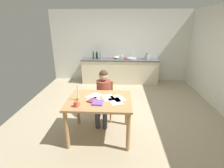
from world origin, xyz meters
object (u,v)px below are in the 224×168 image
Objects in this scene: book_magazine at (92,101)px; wine_glass_near_sink at (122,55)px; sink_unit at (131,58)px; stovetop_kettle at (147,56)px; teacup_on_counter at (126,58)px; bottle_oil at (93,56)px; chair_at_table at (105,98)px; mixing_bowl at (116,57)px; person_seated at (103,93)px; wine_glass_by_kettle at (119,55)px; dining_table at (100,105)px; bottle_vinegar at (97,55)px; coffee_mug at (76,104)px; bottle_wine_red at (101,55)px; candlestick at (78,96)px; book_cookery at (98,103)px.

wine_glass_near_sink is at bearing 106.23° from book_magazine.
sink_unit reaches higher than stovetop_kettle.
bottle_oil is at bearing 176.59° from teacup_on_counter.
chair_at_table is 2.64m from mixing_bowl.
person_seated is 7.25× the size of book_magazine.
stovetop_kettle is 0.78m from teacup_on_counter.
chair_at_table is 5.74× the size of wine_glass_near_sink.
bottle_oil is 0.94m from wine_glass_by_kettle.
wine_glass_by_kettle is at bearing 84.07° from person_seated.
teacup_on_counter is (0.57, 3.10, 0.27)m from dining_table.
bottle_vinegar is (-0.52, 2.55, 0.51)m from chair_at_table.
book_magazine is 3.26m from teacup_on_counter.
mixing_bowl is (-0.55, 0.05, 0.02)m from sink_unit.
coffee_mug is 3.53m from teacup_on_counter.
bottle_vinegar reaches higher than sink_unit.
person_seated is 7.76× the size of wine_glass_by_kettle.
dining_table is 3.44m from wine_glass_near_sink.
bottle_vinegar is 0.16m from bottle_wine_red.
bottle_vinegar reaches higher than mixing_bowl.
teacup_on_counter is (-0.21, -0.15, 0.02)m from sink_unit.
coffee_mug is 0.26m from candlestick.
book_magazine is (-0.13, -0.64, 0.13)m from person_seated.
bottle_wine_red is at bearing 99.79° from book_cookery.
sink_unit is at bearing 3.49° from bottle_oil.
candlestick reaches higher than wine_glass_by_kettle.
dining_table is 0.21m from book_cookery.
dining_table is at bearing -93.90° from mixing_bowl.
bottle_wine_red is (-0.37, 2.49, 0.53)m from chair_at_table.
bottle_vinegar is 0.82m from wine_glass_by_kettle.
book_cookery is 3.51m from sink_unit.
person_seated is at bearing -79.35° from bottle_vinegar.
bottle_oil is 1.18m from teacup_on_counter.
wine_glass_near_sink is (0.39, 2.69, 0.51)m from chair_at_table.
candlestick is at bearing -173.82° from dining_table.
book_cookery is 0.91× the size of stovetop_kettle.
wine_glass_near_sink is (1.02, 0.23, -0.02)m from bottle_oil.
coffee_mug is at bearing -100.30° from wine_glass_by_kettle.
stovetop_kettle is (1.69, 3.55, 0.16)m from coffee_mug.
bottle_vinegar is at bearing 101.45° from chair_at_table.
teacup_on_counter is at bearing -3.41° from bottle_oil.
mixing_bowl is (0.21, 2.75, 0.26)m from person_seated.
coffee_mug is at bearing -90.24° from bottle_wine_red.
bottle_vinegar is at bearing 102.09° from book_cookery.
teacup_on_counter is at bearing -49.39° from wine_glass_by_kettle.
mixing_bowl is at bearing 3.92° from bottle_vinegar.
mixing_bowl is at bearing -153.63° from wine_glass_near_sink.
chair_at_table is at bearing -117.12° from stovetop_kettle.
wine_glass_by_kettle is (0.67, 3.70, 0.17)m from coffee_mug.
dining_table is 7.24× the size of book_magazine.
coffee_mug is at bearing -113.70° from person_seated.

